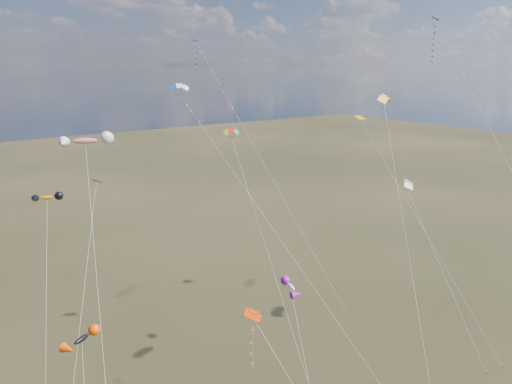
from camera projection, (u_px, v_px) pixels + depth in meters
diamond_black_high at (444, 59)px, 59.02m from camera, size 2.13×25.49×37.34m
diamond_navy_tall at (209, 78)px, 61.59m from camera, size 10.09×21.72×34.59m
diamond_black_mid at (87, 265)px, 40.22m from camera, size 8.76×12.85×20.94m
diamond_red_low at (260, 350)px, 29.90m from camera, size 5.94×10.74×15.94m
diamond_orange_center at (400, 187)px, 48.27m from camera, size 9.45×14.79×26.13m
parafoil_yellow at (386, 99)px, 44.17m from camera, size 12.43×18.70×28.92m
parafoil_blue_white at (181, 88)px, 51.40m from camera, size 10.67×24.65×29.59m
parafoil_striped at (409, 182)px, 55.45m from camera, size 4.30×15.12×18.28m
parafoil_tricolor at (232, 133)px, 53.21m from camera, size 2.39×17.03×24.40m
novelty_black_orange at (82, 339)px, 35.50m from camera, size 3.52×6.85×11.19m
novelty_orange_black at (47, 198)px, 46.44m from camera, size 5.78×11.37×18.76m
novelty_white_purple at (291, 288)px, 35.21m from camera, size 4.43×11.87×15.13m
novelty_redwhite_stripe at (85, 142)px, 39.17m from camera, size 6.02×14.41×25.67m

